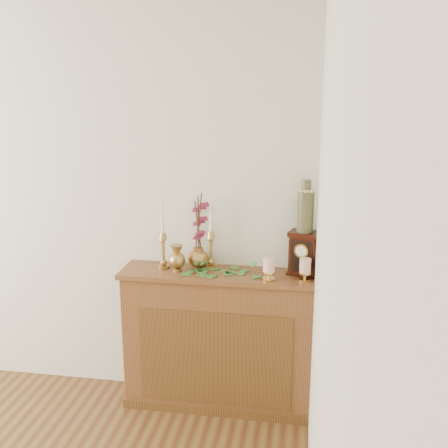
% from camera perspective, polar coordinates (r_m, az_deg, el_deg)
% --- Properties ---
extents(console_shelf, '(1.24, 0.34, 0.93)m').
position_cam_1_polar(console_shelf, '(3.50, -0.62, -12.86)').
color(console_shelf, brown).
rests_on(console_shelf, ground).
extents(candlestick_left, '(0.08, 0.08, 0.48)m').
position_cam_1_polar(candlestick_left, '(3.35, -6.65, -2.25)').
color(candlestick_left, tan).
rests_on(candlestick_left, console_shelf).
extents(candlestick_center, '(0.08, 0.08, 0.50)m').
position_cam_1_polar(candlestick_center, '(3.34, -1.44, -2.12)').
color(candlestick_center, tan).
rests_on(candlestick_center, console_shelf).
extents(bud_vase, '(0.11, 0.11, 0.17)m').
position_cam_1_polar(bud_vase, '(3.31, -5.13, -3.74)').
color(bud_vase, tan).
rests_on(bud_vase, console_shelf).
extents(ginger_jar, '(0.20, 0.22, 0.50)m').
position_cam_1_polar(ginger_jar, '(3.36, -2.63, -0.93)').
color(ginger_jar, tan).
rests_on(ginger_jar, console_shelf).
extents(pillar_candle_left, '(0.08, 0.08, 0.15)m').
position_cam_1_polar(pillar_candle_left, '(3.15, 4.91, -4.76)').
color(pillar_candle_left, gold).
rests_on(pillar_candle_left, console_shelf).
extents(pillar_candle_right, '(0.08, 0.08, 0.15)m').
position_cam_1_polar(pillar_candle_right, '(3.17, 8.82, -4.80)').
color(pillar_candle_right, gold).
rests_on(pillar_candle_right, console_shelf).
extents(ivy_garland, '(0.48, 0.23, 0.09)m').
position_cam_1_polar(ivy_garland, '(3.30, -0.48, -5.08)').
color(ivy_garland, '#34742C').
rests_on(ivy_garland, console_shelf).
extents(mantel_clock, '(0.21, 0.17, 0.27)m').
position_cam_1_polar(mantel_clock, '(3.26, 8.66, -3.20)').
color(mantel_clock, black).
rests_on(mantel_clock, console_shelf).
extents(ceramic_vase, '(0.10, 0.10, 0.32)m').
position_cam_1_polar(ceramic_vase, '(3.19, 8.87, 1.66)').
color(ceramic_vase, '#183125').
rests_on(ceramic_vase, mantel_clock).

